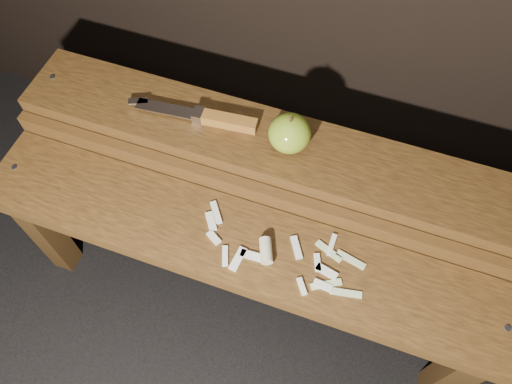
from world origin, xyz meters
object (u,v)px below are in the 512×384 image
(bench_front_tier, at_px, (238,257))
(knife, at_px, (213,118))
(apple, at_px, (290,133))
(bench_rear_tier, at_px, (271,164))

(bench_front_tier, height_order, knife, knife)
(apple, relative_size, knife, 0.31)
(apple, height_order, knife, apple)
(bench_rear_tier, height_order, apple, apple)
(bench_front_tier, xyz_separation_m, knife, (-0.14, 0.24, 0.16))
(bench_front_tier, distance_m, apple, 0.30)
(bench_rear_tier, xyz_separation_m, apple, (0.04, 0.00, 0.13))
(bench_front_tier, relative_size, knife, 3.90)
(bench_rear_tier, bearing_deg, apple, 6.67)
(apple, bearing_deg, knife, 178.54)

